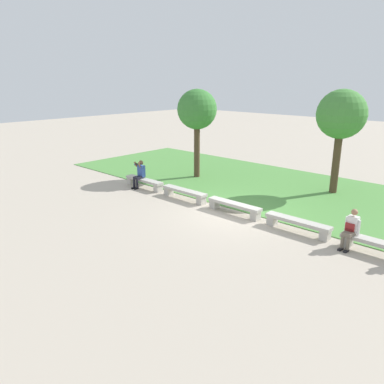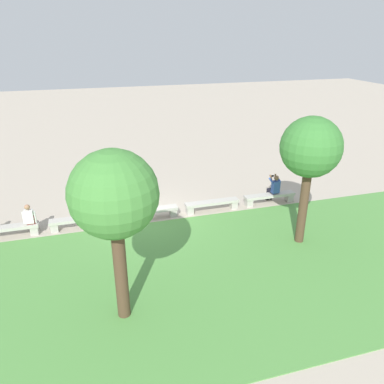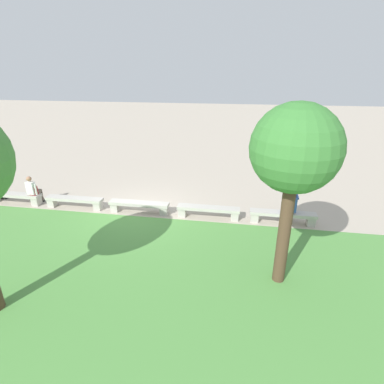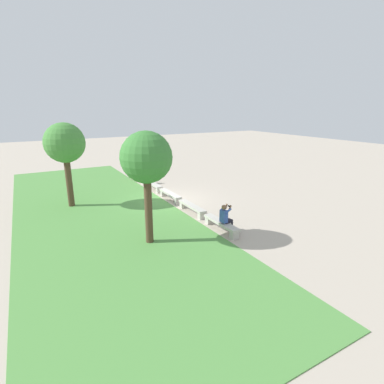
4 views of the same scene
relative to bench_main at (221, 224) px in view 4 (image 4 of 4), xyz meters
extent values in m
plane|color=#B2A593|center=(5.42, 0.00, -0.31)|extent=(80.00, 80.00, 0.00)
cube|color=#518E42|center=(5.42, 4.38, -0.29)|extent=(25.19, 8.00, 0.03)
cube|color=#B7B2A8|center=(0.00, 0.00, 0.08)|extent=(2.35, 0.40, 0.12)
cube|color=#B7B2A8|center=(-1.00, 0.00, -0.14)|extent=(0.28, 0.34, 0.33)
cube|color=#B7B2A8|center=(1.00, 0.00, -0.14)|extent=(0.28, 0.34, 0.33)
cube|color=#B7B2A8|center=(2.71, 0.00, 0.08)|extent=(2.35, 0.40, 0.12)
cube|color=#B7B2A8|center=(1.72, 0.00, -0.14)|extent=(0.28, 0.34, 0.33)
cube|color=#B7B2A8|center=(3.71, 0.00, -0.14)|extent=(0.28, 0.34, 0.33)
cube|color=#B7B2A8|center=(5.42, 0.00, 0.08)|extent=(2.35, 0.40, 0.12)
cube|color=#B7B2A8|center=(4.43, 0.00, -0.14)|extent=(0.28, 0.34, 0.33)
cube|color=#B7B2A8|center=(6.42, 0.00, -0.14)|extent=(0.28, 0.34, 0.33)
cube|color=#B7B2A8|center=(8.13, 0.00, 0.08)|extent=(2.35, 0.40, 0.12)
cube|color=#B7B2A8|center=(7.14, 0.00, -0.14)|extent=(0.28, 0.34, 0.33)
cube|color=#B7B2A8|center=(9.13, 0.00, -0.14)|extent=(0.28, 0.34, 0.33)
cube|color=#B7B2A8|center=(10.84, 0.00, 0.08)|extent=(2.35, 0.40, 0.12)
cube|color=#B7B2A8|center=(9.85, 0.00, -0.14)|extent=(0.28, 0.34, 0.33)
cube|color=#B7B2A8|center=(11.84, 0.00, -0.14)|extent=(0.28, 0.34, 0.33)
cube|color=black|center=(-0.28, -0.46, -0.28)|extent=(0.13, 0.25, 0.06)
cylinder|color=black|center=(-0.29, -0.39, -0.07)|extent=(0.11, 0.11, 0.42)
cube|color=black|center=(-0.08, -0.44, -0.28)|extent=(0.13, 0.25, 0.06)
cylinder|color=black|center=(-0.09, -0.37, -0.07)|extent=(0.11, 0.11, 0.42)
cube|color=black|center=(-0.21, -0.19, 0.20)|extent=(0.35, 0.45, 0.12)
cube|color=#33519E|center=(-0.24, 0.04, 0.48)|extent=(0.36, 0.26, 0.56)
sphere|color=brown|center=(-0.24, 0.04, 0.90)|extent=(0.22, 0.22, 0.22)
cylinder|color=#33519E|center=(-0.42, -0.08, 0.77)|extent=(0.12, 0.32, 0.21)
cylinder|color=brown|center=(-0.34, -0.21, 0.85)|extent=(0.08, 0.18, 0.27)
cylinder|color=#33519E|center=(-0.04, -0.04, 0.77)|extent=(0.12, 0.32, 0.21)
cylinder|color=brown|center=(-0.09, -0.18, 0.85)|extent=(0.12, 0.20, 0.27)
cube|color=black|center=(-0.20, -0.26, 0.89)|extent=(0.15, 0.03, 0.08)
cube|color=black|center=(9.82, -0.41, -0.28)|extent=(0.12, 0.23, 0.06)
cylinder|color=#6B6051|center=(9.82, -0.35, -0.07)|extent=(0.10, 0.10, 0.42)
cube|color=black|center=(10.00, -0.43, -0.28)|extent=(0.12, 0.23, 0.06)
cylinder|color=#6B6051|center=(10.00, -0.37, -0.07)|extent=(0.10, 0.10, 0.42)
cube|color=#6B6051|center=(9.93, -0.18, 0.20)|extent=(0.31, 0.42, 0.12)
cube|color=silver|center=(9.95, 0.04, 0.46)|extent=(0.34, 0.23, 0.52)
sphere|color=#9E7051|center=(9.95, 0.04, 0.85)|extent=(0.20, 0.20, 0.20)
cylinder|color=silver|center=(9.74, 0.04, 0.41)|extent=(0.08, 0.08, 0.48)
cylinder|color=silver|center=(10.14, 0.00, 0.41)|extent=(0.08, 0.08, 0.48)
cube|color=black|center=(11.59, -0.43, -0.28)|extent=(0.13, 0.23, 0.06)
cylinder|color=#2D334C|center=(11.58, -0.37, -0.07)|extent=(0.10, 0.10, 0.42)
cube|color=black|center=(11.77, -0.40, -0.28)|extent=(0.13, 0.23, 0.06)
cylinder|color=#2D334C|center=(11.76, -0.34, -0.07)|extent=(0.10, 0.10, 0.42)
cube|color=#2D334C|center=(11.65, -0.18, 0.20)|extent=(0.33, 0.43, 0.12)
cube|color=#D83838|center=(11.62, 0.04, 0.46)|extent=(0.34, 0.24, 0.52)
sphere|color=beige|center=(11.62, 0.04, 0.85)|extent=(0.20, 0.20, 0.20)
cylinder|color=#D83838|center=(11.42, -0.01, 0.41)|extent=(0.08, 0.08, 0.48)
cylinder|color=#D83838|center=(11.82, 0.05, 0.41)|extent=(0.08, 0.08, 0.48)
cube|color=maroon|center=(9.90, -0.02, 0.32)|extent=(0.28, 0.20, 0.36)
cube|color=maroon|center=(9.90, -0.13, 0.25)|extent=(0.20, 0.06, 0.16)
torus|color=black|center=(9.90, -0.02, 0.52)|extent=(0.10, 0.02, 0.10)
cylinder|color=#4C3826|center=(7.09, 5.43, 1.17)|extent=(0.34, 0.34, 2.96)
sphere|color=#428438|center=(7.09, 5.43, 3.30)|extent=(2.17, 2.17, 2.17)
cylinder|color=#4C3826|center=(0.46, 3.30, 1.18)|extent=(0.31, 0.31, 2.98)
sphere|color=#387A33|center=(0.46, 3.30, 3.29)|extent=(2.05, 2.05, 2.05)
camera|label=1|loc=(13.63, -11.29, 4.75)|focal=35.00mm
camera|label=2|loc=(7.56, 13.66, 6.82)|focal=35.00mm
camera|label=3|loc=(1.68, 10.09, 4.93)|focal=28.00mm
camera|label=4|loc=(-10.43, 7.41, 5.19)|focal=28.00mm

